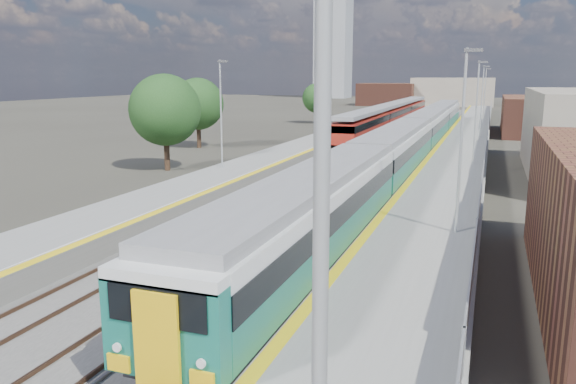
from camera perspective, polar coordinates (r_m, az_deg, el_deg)
The scene contains 11 objects.
ground at distance 52.79m, azimuth 11.29°, elevation 3.38°, with size 320.00×320.00×0.00m, color #47443A.
ballast_bed at distance 55.59m, azimuth 9.39°, elevation 3.89°, with size 10.50×155.00×0.06m, color #565451.
tracks at distance 57.12m, azimuth 10.30°, elevation 4.15°, with size 8.96×160.00×0.17m.
platform_right at distance 54.67m, azimuth 17.20°, elevation 3.93°, with size 4.70×155.00×8.52m.
platform_left at distance 57.13m, azimuth 2.67°, elevation 4.74°, with size 4.30×155.00×8.52m.
buildings at distance 142.68m, azimuth 9.66°, elevation 12.85°, with size 72.00×185.50×40.00m.
green_train at distance 50.38m, azimuth 12.75°, elevation 5.52°, with size 2.91×81.06×3.21m.
red_train at distance 80.68m, azimuth 10.49°, elevation 7.72°, with size 2.81×56.99×3.55m.
tree_a at distance 45.60m, azimuth -12.39°, elevation 8.13°, with size 5.63×5.63×7.63m.
tree_b at distance 59.74m, azimuth -9.15°, elevation 8.82°, with size 5.37×5.37×7.27m.
tree_c at distance 90.13m, azimuth 2.98°, elevation 9.50°, with size 4.69×4.69×6.35m.
Camera 1 is at (7.68, -1.69, 7.43)m, focal length 35.00 mm.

